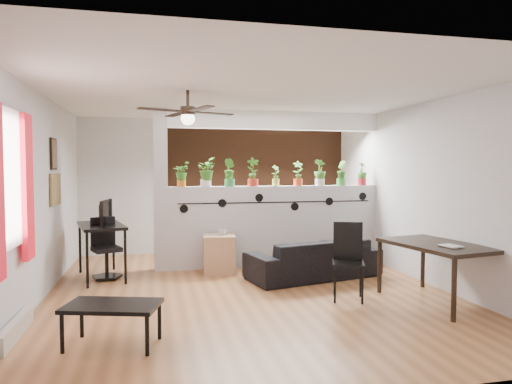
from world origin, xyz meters
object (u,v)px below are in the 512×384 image
at_px(potted_plant_1, 206,171).
at_px(computer_desk, 101,229).
at_px(potted_plant_7, 341,172).
at_px(coffee_table, 112,308).
at_px(potted_plant_3, 253,171).
at_px(office_chair, 106,252).
at_px(potted_plant_0, 181,174).
at_px(potted_plant_6, 320,172).
at_px(ceiling_fan, 188,114).
at_px(potted_plant_5, 298,173).
at_px(cube_shelf, 219,254).
at_px(potted_plant_8, 362,173).
at_px(potted_plant_4, 276,175).
at_px(dining_table, 437,250).
at_px(potted_plant_2, 230,172).
at_px(cup, 222,232).
at_px(sofa, 314,259).
at_px(folding_chair, 348,254).

distance_m(potted_plant_1, computer_desk, 1.86).
relative_size(potted_plant_7, coffee_table, 0.46).
bearing_deg(potted_plant_3, potted_plant_1, 180.00).
bearing_deg(office_chair, potted_plant_0, 17.64).
relative_size(potted_plant_3, potted_plant_6, 1.06).
height_order(ceiling_fan, potted_plant_5, ceiling_fan).
height_order(potted_plant_3, cube_shelf, potted_plant_3).
distance_m(potted_plant_5, potted_plant_8, 1.19).
relative_size(potted_plant_8, office_chair, 0.46).
distance_m(potted_plant_1, potted_plant_4, 1.19).
bearing_deg(potted_plant_7, potted_plant_4, 180.00).
height_order(dining_table, coffee_table, dining_table).
bearing_deg(potted_plant_5, potted_plant_7, -0.00).
xyz_separation_m(office_chair, dining_table, (4.10, -2.16, 0.26)).
bearing_deg(computer_desk, potted_plant_8, 4.45).
relative_size(dining_table, coffee_table, 1.53).
xyz_separation_m(ceiling_fan, potted_plant_0, (0.02, 1.80, -0.75)).
distance_m(potted_plant_2, dining_table, 3.45).
relative_size(potted_plant_1, office_chair, 0.53).
distance_m(potted_plant_2, potted_plant_6, 1.58).
height_order(cup, office_chair, office_chair).
relative_size(potted_plant_2, coffee_table, 0.49).
distance_m(cube_shelf, coffee_table, 3.05).
bearing_deg(potted_plant_5, dining_table, -69.02).
bearing_deg(computer_desk, potted_plant_4, 6.94).
height_order(potted_plant_2, potted_plant_3, potted_plant_3).
distance_m(potted_plant_0, cup, 1.17).
bearing_deg(potted_plant_8, dining_table, -94.84).
relative_size(potted_plant_1, computer_desk, 0.39).
relative_size(potted_plant_3, sofa, 0.25).
relative_size(potted_plant_0, potted_plant_5, 0.95).
bearing_deg(sofa, potted_plant_2, -54.67).
relative_size(computer_desk, folding_chair, 1.28).
height_order(potted_plant_2, potted_plant_8, potted_plant_2).
distance_m(sofa, dining_table, 1.89).
relative_size(potted_plant_2, office_chair, 0.52).
relative_size(potted_plant_7, computer_desk, 0.35).
height_order(potted_plant_4, potted_plant_7, potted_plant_7).
relative_size(sofa, coffee_table, 2.01).
xyz_separation_m(ceiling_fan, office_chair, (-1.13, 1.43, -1.92)).
bearing_deg(potted_plant_7, sofa, -130.80).
bearing_deg(potted_plant_0, cup, -32.39).
bearing_deg(potted_plant_5, potted_plant_6, 0.00).
height_order(potted_plant_5, potted_plant_6, potted_plant_6).
xyz_separation_m(potted_plant_0, potted_plant_6, (2.37, -0.00, 0.03)).
bearing_deg(potted_plant_2, potted_plant_1, 180.00).
distance_m(ceiling_fan, potted_plant_6, 3.08).
height_order(potted_plant_4, computer_desk, potted_plant_4).
distance_m(potted_plant_8, coffee_table, 5.19).
xyz_separation_m(potted_plant_2, potted_plant_5, (1.19, 0.00, -0.02)).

